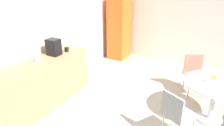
{
  "coord_description": "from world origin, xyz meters",
  "views": [
    {
      "loc": [
        -2.92,
        -0.22,
        2.38
      ],
      "look_at": [
        0.04,
        1.41,
        0.95
      ],
      "focal_mm": 34.26,
      "sensor_mm": 36.0,
      "label": 1
    }
  ],
  "objects_px": {
    "locker_cabinet": "(119,28)",
    "mug_green": "(67,49)",
    "round_table": "(215,91)",
    "fruit_bowl": "(212,79)",
    "chair_coral": "(194,70)",
    "coffee_maker": "(54,47)",
    "chair_gray": "(176,111)",
    "mug_red": "(37,59)"
  },
  "relations": [
    {
      "from": "chair_coral",
      "to": "chair_gray",
      "type": "xyz_separation_m",
      "value": [
        -1.63,
        -0.01,
        0.0
      ]
    },
    {
      "from": "locker_cabinet",
      "to": "chair_gray",
      "type": "relative_size",
      "value": 2.2
    },
    {
      "from": "locker_cabinet",
      "to": "mug_red",
      "type": "distance_m",
      "value": 2.99
    },
    {
      "from": "coffee_maker",
      "to": "locker_cabinet",
      "type": "bearing_deg",
      "value": -2.21
    },
    {
      "from": "chair_gray",
      "to": "fruit_bowl",
      "type": "relative_size",
      "value": 3.35
    },
    {
      "from": "mug_red",
      "to": "chair_gray",
      "type": "bearing_deg",
      "value": -84.71
    },
    {
      "from": "round_table",
      "to": "mug_red",
      "type": "distance_m",
      "value": 3.13
    },
    {
      "from": "locker_cabinet",
      "to": "coffee_maker",
      "type": "relative_size",
      "value": 5.72
    },
    {
      "from": "mug_green",
      "to": "coffee_maker",
      "type": "bearing_deg",
      "value": 162.19
    },
    {
      "from": "chair_coral",
      "to": "coffee_maker",
      "type": "height_order",
      "value": "coffee_maker"
    },
    {
      "from": "chair_coral",
      "to": "mug_green",
      "type": "height_order",
      "value": "mug_green"
    },
    {
      "from": "round_table",
      "to": "mug_green",
      "type": "bearing_deg",
      "value": 97.62
    },
    {
      "from": "chair_coral",
      "to": "coffee_maker",
      "type": "xyz_separation_m",
      "value": [
        -1.45,
        2.43,
        0.54
      ]
    },
    {
      "from": "fruit_bowl",
      "to": "mug_green",
      "type": "height_order",
      "value": "mug_green"
    },
    {
      "from": "mug_green",
      "to": "mug_red",
      "type": "relative_size",
      "value": 1.0
    },
    {
      "from": "chair_gray",
      "to": "mug_red",
      "type": "bearing_deg",
      "value": 95.29
    },
    {
      "from": "fruit_bowl",
      "to": "mug_green",
      "type": "bearing_deg",
      "value": 98.04
    },
    {
      "from": "fruit_bowl",
      "to": "mug_red",
      "type": "relative_size",
      "value": 1.92
    },
    {
      "from": "chair_gray",
      "to": "coffee_maker",
      "type": "height_order",
      "value": "coffee_maker"
    },
    {
      "from": "chair_coral",
      "to": "coffee_maker",
      "type": "bearing_deg",
      "value": 120.89
    },
    {
      "from": "chair_gray",
      "to": "coffee_maker",
      "type": "xyz_separation_m",
      "value": [
        0.17,
        2.44,
        0.54
      ]
    },
    {
      "from": "round_table",
      "to": "fruit_bowl",
      "type": "bearing_deg",
      "value": 81.68
    },
    {
      "from": "chair_gray",
      "to": "coffee_maker",
      "type": "relative_size",
      "value": 2.59
    },
    {
      "from": "chair_coral",
      "to": "mug_red",
      "type": "xyz_separation_m",
      "value": [
        -1.86,
        2.47,
        0.43
      ]
    },
    {
      "from": "locker_cabinet",
      "to": "mug_red",
      "type": "relative_size",
      "value": 14.18
    },
    {
      "from": "round_table",
      "to": "coffee_maker",
      "type": "distance_m",
      "value": 3.0
    },
    {
      "from": "locker_cabinet",
      "to": "mug_green",
      "type": "height_order",
      "value": "locker_cabinet"
    },
    {
      "from": "fruit_bowl",
      "to": "mug_green",
      "type": "relative_size",
      "value": 1.92
    },
    {
      "from": "locker_cabinet",
      "to": "mug_red",
      "type": "height_order",
      "value": "locker_cabinet"
    },
    {
      "from": "round_table",
      "to": "coffee_maker",
      "type": "relative_size",
      "value": 3.2
    },
    {
      "from": "round_table",
      "to": "mug_red",
      "type": "relative_size",
      "value": 7.94
    },
    {
      "from": "locker_cabinet",
      "to": "mug_green",
      "type": "xyz_separation_m",
      "value": [
        -2.32,
        0.01,
        0.03
      ]
    },
    {
      "from": "chair_gray",
      "to": "mug_red",
      "type": "height_order",
      "value": "mug_red"
    },
    {
      "from": "round_table",
      "to": "coffee_maker",
      "type": "height_order",
      "value": "coffee_maker"
    },
    {
      "from": "mug_green",
      "to": "mug_red",
      "type": "xyz_separation_m",
      "value": [
        -0.67,
        0.13,
        0.0
      ]
    },
    {
      "from": "chair_gray",
      "to": "locker_cabinet",
      "type": "bearing_deg",
      "value": 40.33
    },
    {
      "from": "coffee_maker",
      "to": "mug_red",
      "type": "bearing_deg",
      "value": 174.4
    },
    {
      "from": "locker_cabinet",
      "to": "round_table",
      "type": "height_order",
      "value": "locker_cabinet"
    },
    {
      "from": "chair_coral",
      "to": "mug_green",
      "type": "relative_size",
      "value": 6.43
    },
    {
      "from": "mug_red",
      "to": "chair_coral",
      "type": "bearing_deg",
      "value": -53.08
    },
    {
      "from": "chair_coral",
      "to": "fruit_bowl",
      "type": "distance_m",
      "value": 0.92
    },
    {
      "from": "chair_gray",
      "to": "coffee_maker",
      "type": "bearing_deg",
      "value": 85.96
    }
  ]
}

